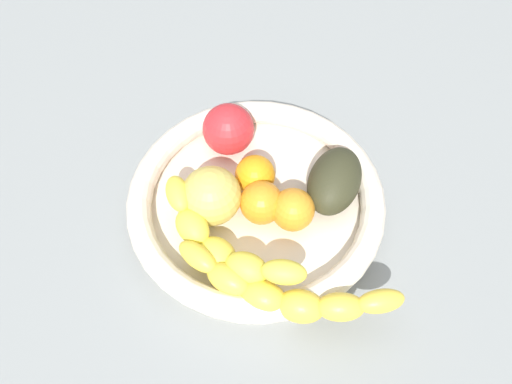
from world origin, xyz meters
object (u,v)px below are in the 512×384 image
object	(u,v)px
fruit_bowl	(256,202)
banana_draped_right	(221,246)
banana_draped_left	(283,294)
tomato_red	(228,129)
avocado_dark	(334,181)
orange_mid_right	(255,175)
apple_yellow	(211,196)
orange_front	(260,203)
orange_mid_left	(293,210)

from	to	relation	value
fruit_bowl	banana_draped_right	bearing A→B (deg)	36.11
fruit_bowl	banana_draped_right	world-z (taller)	banana_draped_right
banana_draped_left	tomato_red	size ratio (longest dim) A/B	2.99
fruit_bowl	avocado_dark	bearing A→B (deg)	163.68
banana_draped_right	avocado_dark	xyz separation A→B (cm)	(-16.45, -2.32, -0.41)
orange_mid_right	avocado_dark	bearing A→B (deg)	146.81
apple_yellow	avocado_dark	world-z (taller)	apple_yellow
banana_draped_left	apple_yellow	distance (cm)	14.83
tomato_red	orange_front	bearing A→B (deg)	84.54
fruit_bowl	tomato_red	distance (cm)	10.71
avocado_dark	tomato_red	distance (cm)	15.59
orange_mid_right	tomato_red	xyz separation A→B (cm)	(0.19, -7.64, 0.87)
banana_draped_right	avocado_dark	bearing A→B (deg)	-171.98
orange_mid_left	orange_front	bearing A→B (deg)	-39.06
fruit_bowl	tomato_red	size ratio (longest dim) A/B	4.69
banana_draped_left	avocado_dark	xyz separation A→B (cm)	(-12.61, -10.42, 0.13)
apple_yellow	tomato_red	xyz separation A→B (cm)	(-6.24, -8.83, -0.23)
orange_mid_left	apple_yellow	size ratio (longest dim) A/B	0.72
orange_front	avocado_dark	bearing A→B (deg)	172.53
fruit_bowl	avocado_dark	size ratio (longest dim) A/B	3.24
orange_mid_left	banana_draped_right	bearing A→B (deg)	6.04
fruit_bowl	banana_draped_left	bearing A→B (deg)	76.59
tomato_red	apple_yellow	bearing A→B (deg)	54.73
banana_draped_right	apple_yellow	size ratio (longest dim) A/B	2.69
orange_mid_left	orange_mid_right	size ratio (longest dim) A/B	1.04
orange_mid_right	apple_yellow	size ratio (longest dim) A/B	0.70
banana_draped_right	orange_mid_left	bearing A→B (deg)	-173.96
banana_draped_left	apple_yellow	world-z (taller)	apple_yellow
banana_draped_right	orange_mid_left	xyz separation A→B (cm)	(-9.95, -1.05, -0.77)
fruit_bowl	banana_draped_right	size ratio (longest dim) A/B	1.63
orange_mid_right	orange_front	bearing A→B (deg)	72.47
avocado_dark	orange_mid_right	bearing A→B (deg)	-33.19
orange_front	apple_yellow	size ratio (longest dim) A/B	0.74
apple_yellow	tomato_red	distance (cm)	10.82
orange_mid_right	tomato_red	bearing A→B (deg)	-88.60
orange_mid_left	tomato_red	world-z (taller)	tomato_red
orange_mid_left	avocado_dark	world-z (taller)	avocado_dark
banana_draped_left	tomato_red	world-z (taller)	tomato_red
orange_mid_left	orange_mid_right	distance (cm)	6.93
orange_mid_left	banana_draped_left	bearing A→B (deg)	56.24
avocado_dark	tomato_red	size ratio (longest dim) A/B	1.45
fruit_bowl	orange_mid_right	world-z (taller)	orange_mid_right
apple_yellow	avocado_dark	bearing A→B (deg)	163.94
orange_mid_left	avocado_dark	distance (cm)	6.63
banana_draped_left	banana_draped_right	size ratio (longest dim) A/B	1.04
fruit_bowl	orange_mid_right	bearing A→B (deg)	-113.87
fruit_bowl	orange_front	bearing A→B (deg)	84.66
banana_draped_left	avocado_dark	distance (cm)	16.36
orange_mid_right	avocado_dark	distance (cm)	9.92
banana_draped_left	orange_front	world-z (taller)	orange_front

